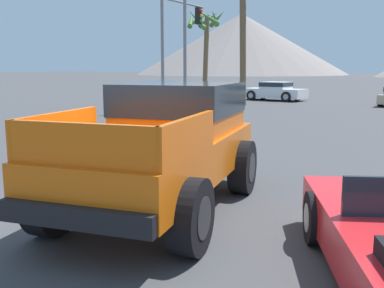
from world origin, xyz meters
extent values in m
plane|color=#424244|center=(0.00, 0.00, 0.00)|extent=(320.00, 320.00, 0.00)
cube|color=orange|center=(0.24, 0.14, 0.84)|extent=(2.68, 4.81, 0.62)
cube|color=orange|center=(0.07, 1.04, 1.55)|extent=(2.08, 2.28, 0.80)
cube|color=#1E2833|center=(0.07, 1.04, 1.70)|extent=(2.12, 2.33, 0.51)
cube|color=orange|center=(-0.43, -1.27, 1.39)|extent=(0.41, 1.80, 0.48)
cube|color=orange|center=(1.36, -0.95, 1.39)|extent=(0.41, 1.80, 0.48)
cube|color=orange|center=(0.62, -1.97, 1.39)|extent=(1.80, 0.41, 0.48)
cube|color=black|center=(-0.18, 2.43, 0.65)|extent=(1.85, 0.49, 0.24)
cube|color=black|center=(0.66, -2.14, 0.65)|extent=(1.85, 0.49, 0.24)
cylinder|color=black|center=(-0.98, 1.35, 0.47)|extent=(0.50, 0.98, 0.94)
cylinder|color=#232326|center=(-0.98, 1.35, 0.47)|extent=(0.44, 0.57, 0.52)
cylinder|color=black|center=(0.94, 1.71, 0.47)|extent=(0.50, 0.98, 0.94)
cylinder|color=#232326|center=(0.94, 1.71, 0.47)|extent=(0.44, 0.57, 0.52)
cylinder|color=black|center=(-0.47, -1.42, 0.47)|extent=(0.50, 0.98, 0.94)
cylinder|color=#232326|center=(-0.47, -1.42, 0.47)|extent=(0.44, 0.57, 0.52)
cylinder|color=black|center=(1.45, -1.07, 0.47)|extent=(0.50, 0.98, 0.94)
cylinder|color=#232326|center=(1.45, -1.07, 0.47)|extent=(0.44, 0.57, 0.52)
cylinder|color=black|center=(2.66, 0.00, 0.34)|extent=(0.47, 0.70, 0.67)
cylinder|color=#9E9EA3|center=(2.66, 0.00, 0.34)|extent=(0.36, 0.43, 0.37)
cube|color=white|center=(-5.97, 23.52, 0.48)|extent=(4.26, 2.29, 0.60)
cube|color=white|center=(-5.87, 23.51, 1.01)|extent=(1.89, 1.79, 0.45)
cube|color=#1E2833|center=(-5.87, 23.51, 1.06)|extent=(1.93, 1.83, 0.27)
cylinder|color=black|center=(-7.33, 22.82, 0.33)|extent=(0.68, 0.30, 0.66)
cylinder|color=#9E9EA3|center=(-7.33, 22.82, 0.33)|extent=(0.39, 0.28, 0.36)
cylinder|color=black|center=(-7.12, 24.54, 0.33)|extent=(0.68, 0.30, 0.66)
cylinder|color=#9E9EA3|center=(-7.12, 24.54, 0.33)|extent=(0.39, 0.28, 0.36)
cylinder|color=black|center=(-4.83, 22.51, 0.33)|extent=(0.68, 0.30, 0.66)
cylinder|color=#9E9EA3|center=(-4.83, 22.51, 0.33)|extent=(0.39, 0.28, 0.36)
cylinder|color=black|center=(-4.62, 24.23, 0.33)|extent=(0.68, 0.30, 0.66)
cylinder|color=#9E9EA3|center=(-4.62, 24.23, 0.33)|extent=(0.39, 0.28, 0.36)
cylinder|color=black|center=(0.82, 22.02, 0.30)|extent=(0.27, 0.62, 0.61)
cylinder|color=#9E9EA3|center=(0.82, 22.02, 0.30)|extent=(0.26, 0.35, 0.33)
cylinder|color=slate|center=(-8.24, 13.32, 2.87)|extent=(0.16, 0.16, 5.73)
cylinder|color=slate|center=(-8.24, 15.41, 5.48)|extent=(0.11, 4.18, 0.11)
cube|color=black|center=(-8.24, 17.00, 4.98)|extent=(0.26, 0.34, 0.90)
sphere|color=red|center=(-8.09, 17.00, 5.25)|extent=(0.20, 0.20, 0.20)
sphere|color=orange|center=(-8.09, 17.00, 4.98)|extent=(0.20, 0.20, 0.20)
sphere|color=green|center=(-8.09, 17.00, 4.71)|extent=(0.20, 0.20, 0.20)
cylinder|color=slate|center=(-5.44, 10.69, 3.50)|extent=(0.14, 0.14, 7.00)
cylinder|color=brown|center=(-11.61, 24.39, 2.97)|extent=(0.36, 0.74, 5.94)
cone|color=#427533|center=(-10.89, 24.33, 5.68)|extent=(0.61, 1.43, 1.18)
cone|color=#427533|center=(-11.01, 25.05, 5.71)|extent=(1.89, 1.48, 1.16)
cone|color=#427533|center=(-11.77, 25.04, 5.66)|extent=(1.65, 0.65, 1.27)
cone|color=#427533|center=(-12.27, 24.59, 5.74)|extent=(1.09, 1.49, 1.02)
cone|color=#427533|center=(-12.54, 23.80, 5.61)|extent=(1.06, 1.84, 1.44)
cone|color=#427533|center=(-11.77, 23.23, 5.55)|extent=(1.72, 0.63, 1.60)
cone|color=#427533|center=(-11.02, 23.49, 5.67)|extent=(1.59, 1.41, 1.25)
cylinder|color=brown|center=(-6.22, 18.54, 3.89)|extent=(0.36, 0.77, 7.79)
cone|color=gray|center=(-49.65, 119.90, 8.79)|extent=(61.46, 61.46, 17.59)
camera|label=1|loc=(3.95, -5.49, 2.22)|focal=42.00mm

